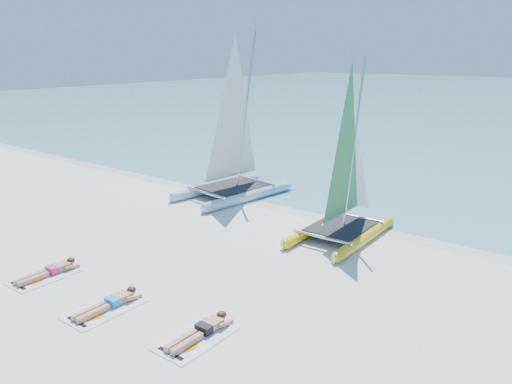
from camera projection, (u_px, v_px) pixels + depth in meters
ground at (215, 257)px, 14.89m from camera, size 140.00×140.00×0.00m
wet_sand_strip at (311, 212)px, 19.07m from camera, size 140.00×1.40×0.01m
catamaran_blue at (234, 147)px, 20.72m from camera, size 3.11×5.40×6.99m
catamaran_yellow at (349, 179)px, 16.37m from camera, size 2.23×4.76×6.02m
towel_a at (45, 276)px, 13.62m from camera, size 1.00×1.85×0.02m
sunbather_a at (51, 270)px, 13.74m from camera, size 0.37×1.73×0.26m
towel_b at (105, 309)px, 11.88m from camera, size 1.00×1.85×0.02m
sunbather_b at (111, 302)px, 12.00m from camera, size 0.37×1.73×0.26m
towel_c at (197, 338)px, 10.70m from camera, size 1.00×1.85×0.02m
sunbather_c at (203, 330)px, 10.81m from camera, size 0.37×1.73×0.26m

